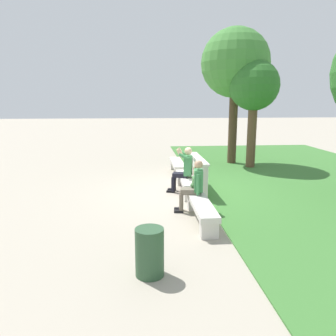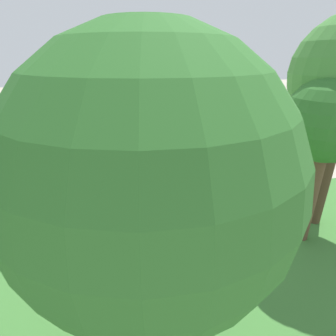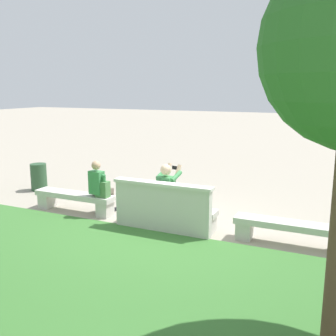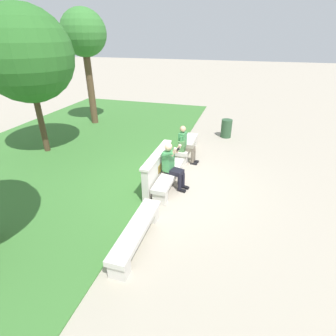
{
  "view_description": "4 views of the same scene",
  "coord_description": "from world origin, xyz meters",
  "px_view_note": "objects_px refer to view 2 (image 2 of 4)",
  "views": [
    {
      "loc": [
        9.17,
        -1.29,
        2.63
      ],
      "look_at": [
        0.34,
        -0.56,
        0.79
      ],
      "focal_mm": 35.0,
      "sensor_mm": 36.0,
      "label": 1
    },
    {
      "loc": [
        1.7,
        7.49,
        4.48
      ],
      "look_at": [
        -0.54,
        -0.09,
        1.09
      ],
      "focal_mm": 28.0,
      "sensor_mm": 36.0,
      "label": 2
    },
    {
      "loc": [
        -3.22,
        7.06,
        2.82
      ],
      "look_at": [
        0.37,
        -0.74,
        1.07
      ],
      "focal_mm": 42.0,
      "sensor_mm": 36.0,
      "label": 3
    },
    {
      "loc": [
        -6.23,
        -1.79,
        3.95
      ],
      "look_at": [
        -0.23,
        -0.04,
        0.71
      ],
      "focal_mm": 28.0,
      "sensor_mm": 36.0,
      "label": 4
    }
  ],
  "objects_px": {
    "tree_far_back": "(327,124)",
    "backpack": "(103,191)",
    "person_distant": "(98,189)",
    "bench_near": "(153,193)",
    "trash_bin": "(8,193)",
    "bench_main": "(219,183)",
    "tree_behind_wall": "(151,178)",
    "bench_mid": "(77,203)",
    "person_photographer": "(151,180)"
  },
  "relations": [
    {
      "from": "tree_far_back",
      "to": "backpack",
      "type": "bearing_deg",
      "value": -31.41
    },
    {
      "from": "person_distant",
      "to": "tree_far_back",
      "type": "xyz_separation_m",
      "value": [
        -5.04,
        3.08,
        2.43
      ]
    },
    {
      "from": "bench_near",
      "to": "trash_bin",
      "type": "relative_size",
      "value": 2.7
    },
    {
      "from": "bench_main",
      "to": "tree_behind_wall",
      "type": "height_order",
      "value": "tree_behind_wall"
    },
    {
      "from": "bench_main",
      "to": "tree_far_back",
      "type": "xyz_separation_m",
      "value": [
        -0.89,
        3.02,
        2.8
      ]
    },
    {
      "from": "bench_mid",
      "to": "tree_behind_wall",
      "type": "height_order",
      "value": "tree_behind_wall"
    },
    {
      "from": "bench_near",
      "to": "person_distant",
      "type": "xyz_separation_m",
      "value": [
        1.74,
        -0.07,
        0.37
      ]
    },
    {
      "from": "bench_mid",
      "to": "tree_behind_wall",
      "type": "xyz_separation_m",
      "value": [
        -1.25,
        5.08,
        3.01
      ]
    },
    {
      "from": "backpack",
      "to": "tree_far_back",
      "type": "xyz_separation_m",
      "value": [
        -4.9,
        2.99,
        2.48
      ]
    },
    {
      "from": "bench_main",
      "to": "tree_far_back",
      "type": "relative_size",
      "value": 0.49
    },
    {
      "from": "person_distant",
      "to": "tree_behind_wall",
      "type": "xyz_separation_m",
      "value": [
        -0.57,
        5.15,
        2.64
      ]
    },
    {
      "from": "bench_mid",
      "to": "person_distant",
      "type": "height_order",
      "value": "person_distant"
    },
    {
      "from": "person_distant",
      "to": "tree_behind_wall",
      "type": "distance_m",
      "value": 5.81
    },
    {
      "from": "bench_near",
      "to": "tree_behind_wall",
      "type": "bearing_deg",
      "value": 77.09
    },
    {
      "from": "bench_main",
      "to": "bench_mid",
      "type": "xyz_separation_m",
      "value": [
        4.82,
        0.0,
        0.0
      ]
    },
    {
      "from": "bench_near",
      "to": "person_photographer",
      "type": "relative_size",
      "value": 1.53
    },
    {
      "from": "bench_main",
      "to": "tree_behind_wall",
      "type": "distance_m",
      "value": 6.9
    },
    {
      "from": "bench_near",
      "to": "trash_bin",
      "type": "bearing_deg",
      "value": -14.58
    },
    {
      "from": "bench_main",
      "to": "bench_mid",
      "type": "height_order",
      "value": "same"
    },
    {
      "from": "bench_mid",
      "to": "backpack",
      "type": "distance_m",
      "value": 0.87
    },
    {
      "from": "bench_mid",
      "to": "tree_behind_wall",
      "type": "distance_m",
      "value": 6.04
    },
    {
      "from": "person_distant",
      "to": "backpack",
      "type": "bearing_deg",
      "value": 147.72
    },
    {
      "from": "bench_near",
      "to": "bench_mid",
      "type": "height_order",
      "value": "same"
    },
    {
      "from": "tree_far_back",
      "to": "bench_main",
      "type": "bearing_deg",
      "value": -73.53
    },
    {
      "from": "bench_main",
      "to": "bench_near",
      "type": "relative_size",
      "value": 1.0
    },
    {
      "from": "bench_main",
      "to": "person_photographer",
      "type": "xyz_separation_m",
      "value": [
        2.44,
        -0.07,
        0.43
      ]
    },
    {
      "from": "person_distant",
      "to": "tree_far_back",
      "type": "distance_m",
      "value": 6.39
    },
    {
      "from": "bench_main",
      "to": "trash_bin",
      "type": "height_order",
      "value": "trash_bin"
    },
    {
      "from": "person_distant",
      "to": "bench_mid",
      "type": "bearing_deg",
      "value": 5.6
    },
    {
      "from": "bench_near",
      "to": "tree_far_back",
      "type": "distance_m",
      "value": 5.28
    },
    {
      "from": "bench_mid",
      "to": "person_photographer",
      "type": "relative_size",
      "value": 1.53
    },
    {
      "from": "bench_main",
      "to": "tree_behind_wall",
      "type": "bearing_deg",
      "value": 54.86
    },
    {
      "from": "person_distant",
      "to": "backpack",
      "type": "distance_m",
      "value": 0.17
    },
    {
      "from": "person_photographer",
      "to": "trash_bin",
      "type": "height_order",
      "value": "person_photographer"
    },
    {
      "from": "tree_far_back",
      "to": "trash_bin",
      "type": "distance_m",
      "value": 9.34
    },
    {
      "from": "tree_behind_wall",
      "to": "tree_far_back",
      "type": "xyz_separation_m",
      "value": [
        -4.47,
        -2.06,
        -0.21
      ]
    },
    {
      "from": "tree_far_back",
      "to": "trash_bin",
      "type": "bearing_deg",
      "value": -28.1
    },
    {
      "from": "bench_mid",
      "to": "backpack",
      "type": "bearing_deg",
      "value": 178.52
    },
    {
      "from": "bench_mid",
      "to": "trash_bin",
      "type": "bearing_deg",
      "value": -28.81
    },
    {
      "from": "bench_near",
      "to": "bench_main",
      "type": "bearing_deg",
      "value": 180.0
    },
    {
      "from": "trash_bin",
      "to": "tree_behind_wall",
      "type": "bearing_deg",
      "value": 118.54
    },
    {
      "from": "person_photographer",
      "to": "trash_bin",
      "type": "relative_size",
      "value": 1.76
    },
    {
      "from": "bench_main",
      "to": "trash_bin",
      "type": "distance_m",
      "value": 7.09
    },
    {
      "from": "bench_mid",
      "to": "person_distant",
      "type": "distance_m",
      "value": 0.77
    },
    {
      "from": "bench_main",
      "to": "tree_far_back",
      "type": "height_order",
      "value": "tree_far_back"
    },
    {
      "from": "bench_near",
      "to": "trash_bin",
      "type": "xyz_separation_m",
      "value": [
        4.57,
        -1.19,
        0.07
      ]
    },
    {
      "from": "backpack",
      "to": "tree_behind_wall",
      "type": "relative_size",
      "value": 0.09
    },
    {
      "from": "tree_behind_wall",
      "to": "trash_bin",
      "type": "bearing_deg",
      "value": -61.46
    },
    {
      "from": "bench_near",
      "to": "bench_mid",
      "type": "distance_m",
      "value": 2.41
    },
    {
      "from": "bench_mid",
      "to": "backpack",
      "type": "xyz_separation_m",
      "value": [
        -0.81,
        0.02,
        0.32
      ]
    }
  ]
}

